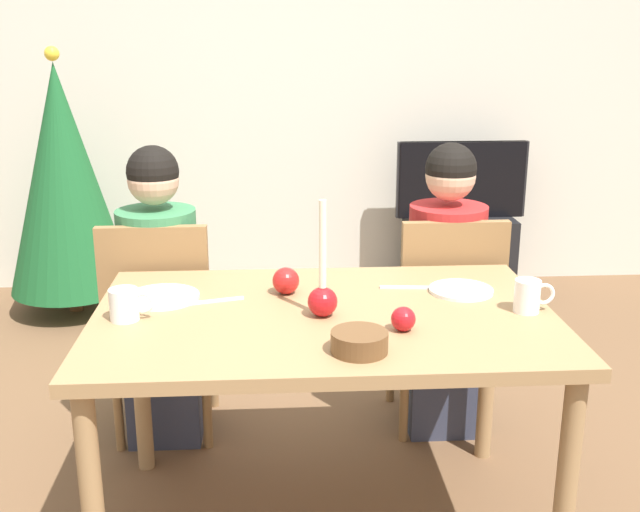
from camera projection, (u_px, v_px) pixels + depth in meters
The scene contains 19 objects.
back_wall at pixel (295, 77), 4.64m from camera, with size 6.40×0.10×2.60m, color beige.
dining_table at pixel (324, 338), 2.33m from camera, with size 1.40×0.90×0.75m.
chair_left at pixel (161, 318), 2.92m from camera, with size 0.40×0.40×0.90m.
chair_right at pixel (446, 311), 2.99m from camera, with size 0.40×0.40×0.90m.
person_left_child at pixel (161, 301), 2.94m from camera, with size 0.30×0.30×1.17m.
person_right_child at pixel (445, 295), 3.01m from camera, with size 0.30×0.30×1.17m.
tv_stand at pixel (458, 254), 4.72m from camera, with size 0.64×0.40×0.48m, color black.
tv at pixel (462, 180), 4.58m from camera, with size 0.79×0.05×0.46m.
christmas_tree at pixel (64, 179), 4.24m from camera, with size 0.69×0.69×1.50m.
candle_centerpiece at pixel (323, 293), 2.26m from camera, with size 0.09×0.09×0.36m.
plate_left at pixel (162, 297), 2.43m from camera, with size 0.24×0.24×0.01m, color white.
plate_right at pixel (461, 290), 2.49m from camera, with size 0.21×0.21×0.01m, color white.
mug_left at pixel (125, 304), 2.24m from camera, with size 0.13×0.09×0.10m.
mug_right at pixel (528, 296), 2.30m from camera, with size 0.12×0.08×0.10m.
fork_left at pixel (216, 301), 2.40m from camera, with size 0.18×0.01×0.01m, color silver.
fork_right at pixel (407, 287), 2.52m from camera, with size 0.18×0.01×0.01m, color silver.
bowl_walnuts at pixel (359, 342), 2.02m from camera, with size 0.15×0.15×0.06m, color brown.
apple_near_candle at pixel (286, 281), 2.46m from camera, with size 0.09×0.09×0.09m, color red.
apple_by_left_plate at pixel (403, 319), 2.16m from camera, with size 0.07×0.07×0.07m, color red.
Camera 1 is at (-0.15, -2.16, 1.57)m, focal length 42.70 mm.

